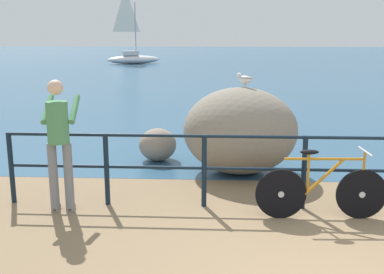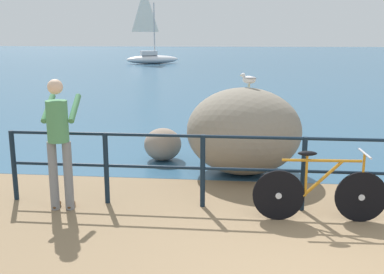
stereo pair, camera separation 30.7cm
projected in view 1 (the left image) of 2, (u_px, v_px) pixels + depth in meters
The scene contains 9 objects.
ground_plane at pixel (240, 82), 23.87m from camera, with size 120.00×120.00×0.10m, color #846B4C.
sea_surface at pixel (228, 56), 51.35m from camera, with size 120.00×90.00×0.01m, color #2D5675.
promenade_railing at pixel (304, 164), 6.20m from camera, with size 8.21×0.07×1.02m.
bicycle at pixel (322, 190), 5.91m from camera, with size 1.70×0.48×0.92m.
person_at_railing at pixel (59, 140), 6.03m from camera, with size 0.49×0.66×1.78m.
breakwater_boulder_main at pixel (240, 131), 7.85m from camera, with size 1.95×1.77×1.48m.
breakwater_boulder_left at pixel (158, 145), 8.68m from camera, with size 0.71×0.71×0.62m.
seagull at pixel (245, 79), 7.75m from camera, with size 0.32×0.25×0.23m.
sailboat at pixel (133, 55), 37.83m from camera, with size 4.55×2.98×6.16m.
Camera 1 is at (-1.19, -4.02, 2.33)m, focal length 42.96 mm.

